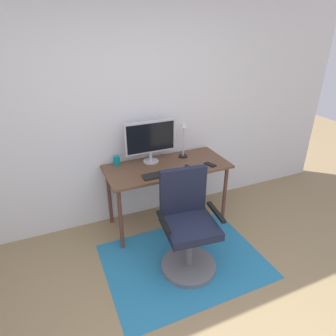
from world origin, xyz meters
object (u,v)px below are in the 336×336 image
Objects in this scene: coffee_cup at (117,161)px; cell_phone at (210,164)px; desk_lamp at (183,134)px; monitor at (150,139)px; keyboard at (162,174)px; office_chair at (188,230)px; desk at (167,172)px; computer_mouse at (188,167)px.

cell_phone is at bearing -23.31° from coffee_cup.
desk_lamp is at bearing 99.68° from cell_phone.
coffee_cup is at bearing 169.85° from monitor.
cell_phone is (0.59, -0.35, -0.28)m from monitor.
keyboard is (-0.01, -0.36, -0.28)m from monitor.
coffee_cup is 1.07m from cell_phone.
cell_phone is 0.88m from office_chair.
monitor is (-0.13, 0.17, 0.37)m from desk.
keyboard is at bearing -91.29° from monitor.
keyboard is 3.92× the size of coffee_cup.
cell_phone is (0.27, -0.03, -0.01)m from computer_mouse.
desk is 13.55× the size of computer_mouse.
computer_mouse is 0.27m from cell_phone.
coffee_cup is 0.83m from desk_lamp.
desk is at bearing 53.32° from keyboard.
keyboard is (-0.14, -0.19, 0.09)m from desk.
monitor is 1.39× the size of keyboard.
computer_mouse reaches higher than cell_phone.
desk is 1.38× the size of office_chair.
desk is 0.50m from cell_phone.
keyboard is at bearing -140.43° from desk_lamp.
monitor is at bearing 177.15° from desk_lamp.
cell_phone is 0.14× the size of office_chair.
cell_phone is at bearing 1.00° from keyboard.
office_chair is at bearing -116.15° from computer_mouse.
desk_lamp is (0.09, 0.30, 0.28)m from computer_mouse.
desk_lamp is (0.80, -0.09, 0.24)m from coffee_cup.
monitor is 0.41m from desk_lamp.
desk is 0.43m from monitor.
cell_phone is (0.98, -0.42, -0.05)m from coffee_cup.
coffee_cup is 0.25× the size of desk_lamp.
computer_mouse is 0.74× the size of cell_phone.
desk_lamp reaches higher than computer_mouse.
office_chair is at bearing -88.62° from monitor.
office_chair is (0.41, -1.00, -0.40)m from coffee_cup.
cell_phone is 0.32× the size of desk_lamp.
desk_lamp is at bearing 39.57° from keyboard.
desk_lamp is (0.42, 0.34, 0.28)m from keyboard.
desk is at bearing -150.96° from desk_lamp.
monitor is at bearing 97.78° from office_chair.
cell_phone is (0.46, -0.18, 0.09)m from desk.
computer_mouse is 0.42m from desk_lamp.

